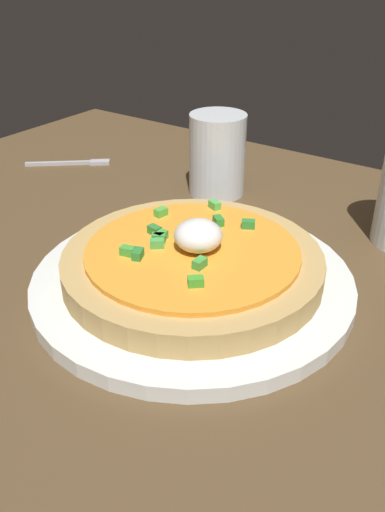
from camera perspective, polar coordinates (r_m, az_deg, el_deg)
dining_table at (r=57.21cm, az=-3.20°, el=-0.53°), size 90.26×73.01×2.33cm
plate at (r=50.37cm, az=0.00°, el=-2.67°), size 29.80×29.80×1.44cm
pizza at (r=49.24cm, az=0.01°, el=-0.57°), size 23.89×23.89×5.55cm
cup_far at (r=68.73cm, az=2.64°, el=10.27°), size 7.07×7.07×10.21cm
fork at (r=81.43cm, az=-12.34°, el=9.63°), size 9.99×8.56×0.50cm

